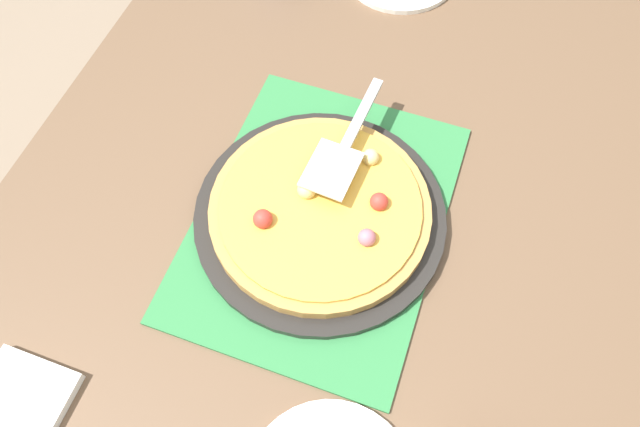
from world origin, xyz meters
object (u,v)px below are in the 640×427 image
Objects in this scene: pizza_server at (346,145)px; napkin_stack at (19,403)px; pizza_pan at (320,216)px; pizza at (320,209)px.

napkin_stack is at bearing 149.92° from pizza_server.
pizza_server is at bearing -3.86° from pizza_pan.
pizza_pan is at bearing 126.33° from pizza.
pizza_pan is at bearing 176.14° from pizza_server.
pizza is 1.42× the size of pizza_server.
pizza is 2.75× the size of napkin_stack.
pizza is at bearing -35.30° from napkin_stack.
pizza_pan is 0.48m from napkin_stack.
pizza_server reaches higher than pizza.
pizza_server is 0.57m from napkin_stack.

